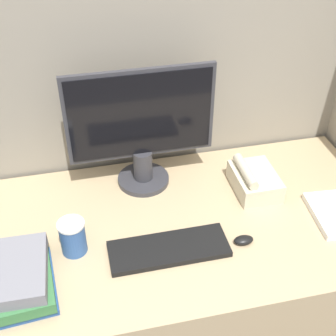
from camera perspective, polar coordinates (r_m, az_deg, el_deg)
cubicle_panel_rear at (r=1.92m, az=-1.16°, el=3.79°), size 1.88×0.04×1.61m
desk at (r=1.91m, az=1.72°, el=-14.45°), size 1.48×0.78×0.73m
monitor at (r=1.68m, az=-3.27°, el=4.63°), size 0.53×0.20×0.47m
keyboard at (r=1.54m, az=0.09°, el=-9.84°), size 0.39×0.14×0.02m
mouse at (r=1.58m, az=9.20°, el=-8.67°), size 0.07×0.04×0.02m
coffee_cup at (r=1.54m, az=-11.53°, el=-8.24°), size 0.09×0.09×0.12m
book_stack at (r=1.48m, az=-18.48°, el=-12.65°), size 0.26×0.31×0.10m
desk_telephone at (r=1.78m, az=10.44°, el=-1.51°), size 0.15×0.20×0.11m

